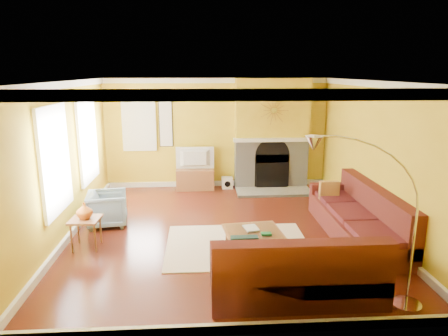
{
  "coord_description": "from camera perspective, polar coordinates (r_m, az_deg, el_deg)",
  "views": [
    {
      "loc": [
        -0.43,
        -6.87,
        2.87
      ],
      "look_at": [
        0.02,
        0.4,
        1.09
      ],
      "focal_mm": 32.0,
      "sensor_mm": 36.0,
      "label": 1
    }
  ],
  "objects": [
    {
      "name": "window_left_far",
      "position": [
        6.82,
        -23.13,
        1.02
      ],
      "size": [
        0.06,
        1.22,
        1.72
      ],
      "primitive_type": "cube",
      "color": "white",
      "rests_on": "wall_left"
    },
    {
      "name": "window_left_near",
      "position": [
        8.6,
        -19.02,
        3.81
      ],
      "size": [
        0.06,
        1.22,
        1.72
      ],
      "primitive_type": "cube",
      "color": "white",
      "rests_on": "wall_left"
    },
    {
      "name": "wall_right",
      "position": [
        7.72,
        20.91,
        1.47
      ],
      "size": [
        0.02,
        6.0,
        2.7
      ],
      "primitive_type": "cube",
      "color": "gold",
      "rests_on": "ground"
    },
    {
      "name": "baseboard",
      "position": [
        7.43,
        0.01,
        -8.48
      ],
      "size": [
        5.5,
        6.0,
        0.12
      ],
      "primitive_type": null,
      "color": "white",
      "rests_on": "floor"
    },
    {
      "name": "fireplace",
      "position": [
        9.95,
        6.8,
        4.84
      ],
      "size": [
        1.8,
        0.4,
        2.7
      ],
      "primitive_type": null,
      "color": "#989690",
      "rests_on": "floor"
    },
    {
      "name": "book",
      "position": [
        6.56,
        2.98,
        -8.69
      ],
      "size": [
        0.27,
        0.33,
        0.03
      ],
      "primitive_type": "imported",
      "rotation": [
        0.0,
        0.0,
        0.21
      ],
      "color": "white",
      "rests_on": "coffee_table"
    },
    {
      "name": "tv",
      "position": [
        9.8,
        -4.18,
        1.37
      ],
      "size": [
        0.94,
        0.15,
        0.54
      ],
      "primitive_type": "imported",
      "rotation": [
        0.0,
        0.0,
        3.11
      ],
      "color": "black",
      "rests_on": "media_console"
    },
    {
      "name": "rug",
      "position": [
        6.86,
        1.99,
        -10.95
      ],
      "size": [
        2.4,
        1.8,
        0.02
      ],
      "primitive_type": "cube",
      "color": "beige",
      "rests_on": "floor"
    },
    {
      "name": "mantel",
      "position": [
        9.73,
        7.04,
        4.04
      ],
      "size": [
        1.92,
        0.22,
        0.08
      ],
      "primitive_type": "cube",
      "color": "white",
      "rests_on": "fireplace"
    },
    {
      "name": "ceiling",
      "position": [
        6.89,
        0.01,
        12.4
      ],
      "size": [
        5.5,
        6.0,
        0.02
      ],
      "primitive_type": "cube",
      "color": "white",
      "rests_on": "ground"
    },
    {
      "name": "sunburst",
      "position": [
        9.65,
        7.15,
        8.15
      ],
      "size": [
        0.7,
        0.04,
        0.7
      ],
      "primitive_type": null,
      "color": "olive",
      "rests_on": "fireplace"
    },
    {
      "name": "vase",
      "position": [
        6.93,
        -19.31,
        -5.77
      ],
      "size": [
        0.29,
        0.29,
        0.27
      ],
      "primitive_type": "imported",
      "rotation": [
        0.0,
        0.0,
        -0.14
      ],
      "color": "#D06519",
      "rests_on": "side_table"
    },
    {
      "name": "media_console",
      "position": [
        9.92,
        -4.13,
        -1.6
      ],
      "size": [
        0.93,
        0.42,
        0.51
      ],
      "primitive_type": "cube",
      "color": "brown",
      "rests_on": "floor"
    },
    {
      "name": "subwoofer",
      "position": [
        10.03,
        0.45,
        -2.1
      ],
      "size": [
        0.27,
        0.27,
        0.27
      ],
      "primitive_type": "cube",
      "color": "white",
      "rests_on": "floor"
    },
    {
      "name": "wall_back",
      "position": [
        10.01,
        -1.07,
        4.98
      ],
      "size": [
        5.5,
        0.02,
        2.7
      ],
      "primitive_type": "cube",
      "color": "gold",
      "rests_on": "ground"
    },
    {
      "name": "floor",
      "position": [
        7.46,
        0.01,
        -8.98
      ],
      "size": [
        5.5,
        6.0,
        0.02
      ],
      "primitive_type": "cube",
      "color": "maroon",
      "rests_on": "ground"
    },
    {
      "name": "crown_molding",
      "position": [
        6.89,
        0.01,
        11.82
      ],
      "size": [
        5.5,
        6.0,
        0.12
      ],
      "primitive_type": null,
      "color": "white",
      "rests_on": "ceiling"
    },
    {
      "name": "hearth",
      "position": [
        9.72,
        7.16,
        -3.38
      ],
      "size": [
        1.8,
        0.7,
        0.06
      ],
      "primitive_type": "cube",
      "color": "#989690",
      "rests_on": "floor"
    },
    {
      "name": "sectional_sofa",
      "position": [
        6.69,
        11.06,
        -7.75
      ],
      "size": [
        3.06,
        3.69,
        0.9
      ],
      "primitive_type": null,
      "color": "#581F1C",
      "rests_on": "floor"
    },
    {
      "name": "arc_lamp",
      "position": [
        5.02,
        19.75,
        -7.97
      ],
      "size": [
        1.37,
        0.36,
        2.16
      ],
      "primitive_type": null,
      "color": "silver",
      "rests_on": "floor"
    },
    {
      "name": "armchair",
      "position": [
        7.91,
        -16.3,
        -5.6
      ],
      "size": [
        0.82,
        0.8,
        0.65
      ],
      "primitive_type": "imported",
      "rotation": [
        0.0,
        0.0,
        1.72
      ],
      "color": "gray",
      "rests_on": "floor"
    },
    {
      "name": "side_table",
      "position": [
        7.06,
        -19.06,
        -8.78
      ],
      "size": [
        0.5,
        0.5,
        0.51
      ],
      "primitive_type": null,
      "rotation": [
        0.0,
        0.0,
        -0.06
      ],
      "color": "brown",
      "rests_on": "floor"
    },
    {
      "name": "wall_art",
      "position": [
        9.96,
        -8.31,
        6.25
      ],
      "size": [
        0.34,
        0.04,
        1.14
      ],
      "primitive_type": "cube",
      "color": "white",
      "rests_on": "wall_back"
    },
    {
      "name": "wall_front",
      "position": [
        4.17,
        2.6,
        -7.64
      ],
      "size": [
        5.5,
        0.02,
        2.7
      ],
      "primitive_type": "cube",
      "color": "gold",
      "rests_on": "ground"
    },
    {
      "name": "window_back",
      "position": [
        10.03,
        -12.03,
        5.86
      ],
      "size": [
        0.82,
        0.06,
        1.22
      ],
      "primitive_type": "cube",
      "color": "white",
      "rests_on": "wall_back"
    },
    {
      "name": "wall_left",
      "position": [
        7.41,
        -21.81,
        0.9
      ],
      "size": [
        0.02,
        6.0,
        2.7
      ],
      "primitive_type": "cube",
      "color": "gold",
      "rests_on": "ground"
    },
    {
      "name": "coffee_table",
      "position": [
        6.57,
        4.24,
        -10.51
      ],
      "size": [
        1.0,
        1.0,
        0.36
      ],
      "primitive_type": null,
      "rotation": [
        0.0,
        0.0,
        0.11
      ],
      "color": "white",
      "rests_on": "floor"
    }
  ]
}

